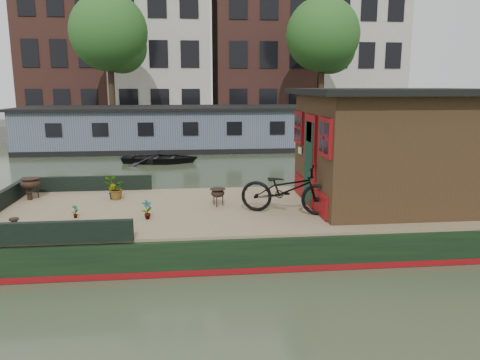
{
  "coord_description": "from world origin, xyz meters",
  "views": [
    {
      "loc": [
        -2.06,
        -9.37,
        3.14
      ],
      "look_at": [
        -0.99,
        0.5,
        1.12
      ],
      "focal_mm": 35.0,
      "sensor_mm": 36.0,
      "label": 1
    }
  ],
  "objects": [
    {
      "name": "bollard_stbd",
      "position": [
        -5.16,
        -1.07,
        0.75
      ],
      "size": [
        0.17,
        0.17,
        0.19
      ],
      "primitive_type": "cylinder",
      "color": "black",
      "rests_on": "houseboat_deck"
    },
    {
      "name": "quay",
      "position": [
        0.0,
        20.5,
        0.45
      ],
      "size": [
        60.0,
        6.0,
        0.9
      ],
      "primitive_type": "cube",
      "color": "#47443F",
      "rests_on": "ground"
    },
    {
      "name": "houseboat_hull",
      "position": [
        -1.33,
        0.0,
        0.27
      ],
      "size": [
        14.01,
        4.02,
        0.6
      ],
      "color": "black",
      "rests_on": "ground"
    },
    {
      "name": "potted_plant_b",
      "position": [
        -3.79,
        0.99,
        0.82
      ],
      "size": [
        0.22,
        0.24,
        0.34
      ],
      "primitive_type": "imported",
      "rotation": [
        0.0,
        0.0,
        2.1
      ],
      "color": "maroon",
      "rests_on": "houseboat_deck"
    },
    {
      "name": "ground",
      "position": [
        0.0,
        0.0,
        0.0
      ],
      "size": [
        120.0,
        120.0,
        0.0
      ],
      "primitive_type": "plane",
      "color": "#2F3924",
      "rests_on": "ground"
    },
    {
      "name": "far_houseboat",
      "position": [
        0.0,
        14.0,
        0.97
      ],
      "size": [
        20.4,
        4.4,
        2.11
      ],
      "color": "#525D6E",
      "rests_on": "ground"
    },
    {
      "name": "dinghy",
      "position": [
        -3.27,
        9.96,
        0.32
      ],
      "size": [
        3.33,
        2.55,
        0.64
      ],
      "primitive_type": "imported",
      "rotation": [
        0.0,
        0.0,
        1.46
      ],
      "color": "black",
      "rests_on": "ground"
    },
    {
      "name": "cabin",
      "position": [
        2.19,
        0.0,
        1.88
      ],
      "size": [
        4.0,
        3.5,
        2.42
      ],
      "color": "#2F2012",
      "rests_on": "houseboat_deck"
    },
    {
      "name": "potted_plant_a",
      "position": [
        -2.88,
        -0.72,
        0.84
      ],
      "size": [
        0.24,
        0.22,
        0.38
      ],
      "primitive_type": "imported",
      "rotation": [
        0.0,
        0.0,
        0.52
      ],
      "color": "maroon",
      "rests_on": "houseboat_deck"
    },
    {
      "name": "houseboat_deck",
      "position": [
        0.0,
        0.0,
        0.62
      ],
      "size": [
        11.8,
        3.8,
        0.05
      ],
      "primitive_type": "cube",
      "color": "#94775C",
      "rests_on": "houseboat_hull"
    },
    {
      "name": "bow_bulwark",
      "position": [
        -5.07,
        0.0,
        0.82
      ],
      "size": [
        3.0,
        4.0,
        0.35
      ],
      "color": "black",
      "rests_on": "houseboat_deck"
    },
    {
      "name": "bicycle",
      "position": [
        -0.18,
        -0.56,
        1.13
      ],
      "size": [
        1.93,
        1.22,
        0.96
      ],
      "primitive_type": "imported",
      "rotation": [
        0.0,
        0.0,
        1.22
      ],
      "color": "black",
      "rests_on": "houseboat_deck"
    },
    {
      "name": "potted_plant_c",
      "position": [
        -3.72,
        0.96,
        0.9
      ],
      "size": [
        0.53,
        0.49,
        0.49
      ],
      "primitive_type": "imported",
      "rotation": [
        0.0,
        0.0,
        3.41
      ],
      "color": "#A24F2F",
      "rests_on": "houseboat_deck"
    },
    {
      "name": "brazier_front",
      "position": [
        -1.49,
        0.13,
        0.84
      ],
      "size": [
        0.45,
        0.45,
        0.37
      ],
      "primitive_type": null,
      "rotation": [
        0.0,
        0.0,
        -0.37
      ],
      "color": "black",
      "rests_on": "houseboat_deck"
    },
    {
      "name": "townhouse_row",
      "position": [
        0.15,
        27.5,
        7.9
      ],
      "size": [
        27.25,
        8.0,
        16.5
      ],
      "color": "brown",
      "rests_on": "ground"
    },
    {
      "name": "bollard_port",
      "position": [
        -5.6,
        1.13,
        0.74
      ],
      "size": [
        0.16,
        0.16,
        0.18
      ],
      "primitive_type": "cylinder",
      "color": "black",
      "rests_on": "houseboat_deck"
    },
    {
      "name": "brazier_rear",
      "position": [
        -5.6,
        1.26,
        0.88
      ],
      "size": [
        0.53,
        0.53,
        0.46
      ],
      "primitive_type": null,
      "rotation": [
        0.0,
        0.0,
        -0.29
      ],
      "color": "black",
      "rests_on": "houseboat_deck"
    },
    {
      "name": "potted_plant_e",
      "position": [
        -4.26,
        -0.48,
        0.78
      ],
      "size": [
        0.15,
        0.17,
        0.26
      ],
      "primitive_type": "imported",
      "rotation": [
        0.0,
        0.0,
        1.01
      ],
      "color": "#A95231",
      "rests_on": "houseboat_deck"
    },
    {
      "name": "tree_right",
      "position": [
        6.14,
        19.07,
        5.89
      ],
      "size": [
        4.4,
        4.4,
        7.4
      ],
      "color": "#332316",
      "rests_on": "quay"
    },
    {
      "name": "tree_left",
      "position": [
        -6.36,
        19.07,
        5.89
      ],
      "size": [
        4.4,
        4.4,
        7.4
      ],
      "color": "#332316",
      "rests_on": "quay"
    }
  ]
}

